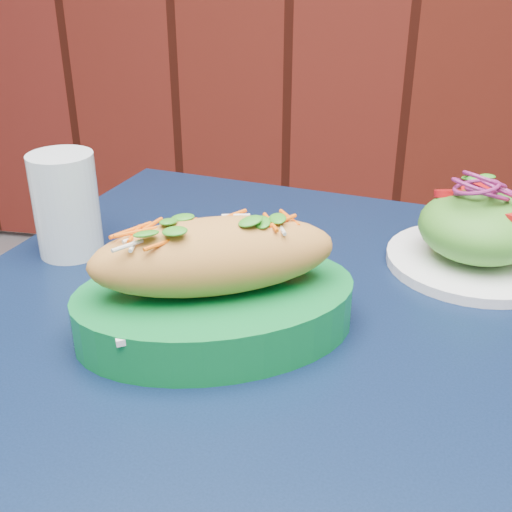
# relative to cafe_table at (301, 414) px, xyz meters

# --- Properties ---
(cafe_table) EXTENTS (0.93, 0.93, 0.75)m
(cafe_table) POSITION_rel_cafe_table_xyz_m (0.00, 0.00, 0.00)
(cafe_table) COLOR black
(cafe_table) RESTS_ON ground
(banh_mi_basket) EXTENTS (0.32, 0.27, 0.13)m
(banh_mi_basket) POSITION_rel_cafe_table_xyz_m (-0.09, 0.00, 0.14)
(banh_mi_basket) COLOR #0B712E
(banh_mi_basket) RESTS_ON cafe_table
(salad_plate) EXTENTS (0.20, 0.20, 0.11)m
(salad_plate) POSITION_rel_cafe_table_xyz_m (0.18, 0.20, 0.13)
(salad_plate) COLOR white
(salad_plate) RESTS_ON cafe_table
(water_glass) EXTENTS (0.08, 0.08, 0.12)m
(water_glass) POSITION_rel_cafe_table_xyz_m (-0.30, 0.14, 0.15)
(water_glass) COLOR silver
(water_glass) RESTS_ON cafe_table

